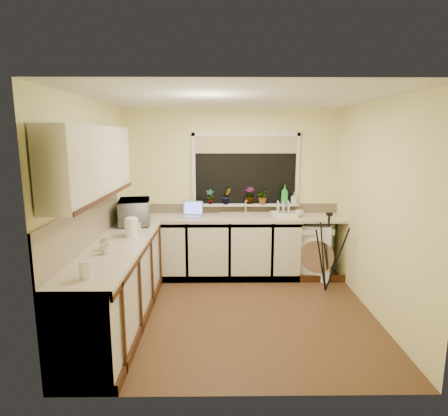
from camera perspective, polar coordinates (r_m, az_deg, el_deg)
floor at (r=4.71m, az=1.76°, el=-15.17°), size 3.20×3.20×0.00m
ceiling at (r=4.25m, az=1.95°, el=16.04°), size 3.20×3.20×0.00m
wall_back at (r=5.79m, az=1.22°, el=2.48°), size 3.20×0.00×3.20m
wall_front at (r=2.86m, az=3.14°, el=-6.19°), size 3.20×0.00×3.20m
wall_left at (r=4.54m, az=-18.78°, el=-0.40°), size 0.00×3.00×3.00m
wall_right at (r=4.67m, az=21.88°, el=-0.31°), size 0.00×3.00×3.00m
base_cabinet_back at (r=5.67m, az=-2.02°, el=-5.94°), size 2.55×0.60×0.86m
base_cabinet_left at (r=4.40m, az=-15.57°, el=-11.39°), size 0.54×2.40×0.86m
worktop_back at (r=5.56m, az=1.30°, el=-1.48°), size 3.20×0.60×0.04m
worktop_left at (r=4.25m, az=-15.88°, el=-5.75°), size 0.60×2.40×0.04m
upper_cabinet at (r=3.99m, az=-19.07°, el=6.47°), size 0.28×1.90×0.70m
splashback_left at (r=4.28m, az=-19.77°, el=-2.49°), size 0.02×2.40×0.45m
splashback_back at (r=5.82m, az=1.21°, el=-0.02°), size 3.20×0.02×0.14m
window_glass at (r=5.75m, az=3.24°, el=5.67°), size 1.50×0.02×1.00m
window_blind at (r=5.71m, az=3.29°, el=9.40°), size 1.50×0.02×0.25m
windowsill at (r=5.77m, az=3.22°, el=0.51°), size 1.60×0.14×0.03m
sink at (r=5.56m, az=3.36°, el=-1.14°), size 0.82×0.46×0.03m
faucet at (r=5.72m, az=3.25°, el=0.28°), size 0.03×0.03×0.24m
washing_machine at (r=5.86m, az=13.01°, el=-5.98°), size 0.72×0.71×0.80m
laptop at (r=5.57m, az=-4.82°, el=-0.68°), size 0.34×0.31×0.22m
kettle at (r=4.58m, az=-13.60°, el=-2.87°), size 0.16×0.16×0.21m
dish_rack at (r=5.64m, az=8.93°, el=-0.93°), size 0.39×0.30×0.06m
tripod at (r=5.28m, az=15.14°, el=-6.37°), size 0.68×0.68×1.08m
glass_jug at (r=3.37m, az=-19.91°, el=-8.63°), size 0.10×0.10×0.15m
steel_jar at (r=4.13m, az=-17.44°, el=-5.23°), size 0.08×0.08×0.11m
microwave at (r=5.21m, az=-13.16°, el=-0.55°), size 0.49×0.65×0.32m
plant_a at (r=5.70m, az=-2.09°, el=1.70°), size 0.13×0.09×0.22m
plant_b at (r=5.69m, az=0.39°, el=1.79°), size 0.16×0.15×0.24m
plant_c at (r=5.74m, az=3.85°, el=1.91°), size 0.17×0.17×0.26m
plant_d at (r=5.73m, az=5.80°, el=1.65°), size 0.24×0.23×0.21m
soap_bottle_green at (r=5.78m, az=9.02°, el=2.00°), size 0.11×0.12×0.28m
soap_bottle_clear at (r=5.82m, az=10.42°, el=1.47°), size 0.10×0.11×0.17m
cup_back at (r=5.66m, az=11.17°, el=-0.76°), size 0.13×0.13×0.10m
cup_left at (r=3.99m, az=-17.34°, el=-5.92°), size 0.13×0.13×0.09m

